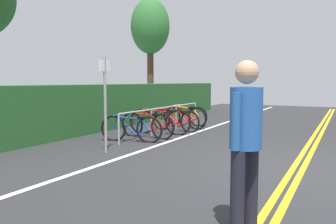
{
  "coord_description": "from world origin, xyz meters",
  "views": [
    {
      "loc": [
        -6.24,
        -0.72,
        1.53
      ],
      "look_at": [
        1.69,
        3.49,
        0.72
      ],
      "focal_mm": 36.31,
      "sensor_mm": 36.0,
      "label": 1
    }
  ],
  "objects_px": {
    "bicycle_5": "(186,115)",
    "bicycle_4": "(184,117)",
    "bicycle_0": "(131,129)",
    "bike_rack": "(164,113)",
    "bicycle_2": "(160,122)",
    "bicycle_1": "(147,125)",
    "tree_mid": "(150,28)",
    "bicycle_3": "(175,120)",
    "pedestrian": "(246,134)",
    "sign_post_near": "(105,95)"
  },
  "relations": [
    {
      "from": "bike_rack",
      "to": "bicycle_1",
      "type": "height_order",
      "value": "bike_rack"
    },
    {
      "from": "bicycle_5",
      "to": "sign_post_near",
      "type": "relative_size",
      "value": 0.83
    },
    {
      "from": "pedestrian",
      "to": "bicycle_5",
      "type": "bearing_deg",
      "value": 28.88
    },
    {
      "from": "bicycle_1",
      "to": "bicycle_5",
      "type": "xyz_separation_m",
      "value": [
        2.93,
        0.19,
        -0.01
      ]
    },
    {
      "from": "bicycle_2",
      "to": "bicycle_5",
      "type": "distance_m",
      "value": 2.22
    },
    {
      "from": "bicycle_5",
      "to": "bicycle_3",
      "type": "bearing_deg",
      "value": -168.79
    },
    {
      "from": "sign_post_near",
      "to": "bicycle_0",
      "type": "bearing_deg",
      "value": 10.95
    },
    {
      "from": "bicycle_3",
      "to": "bicycle_4",
      "type": "bearing_deg",
      "value": 3.99
    },
    {
      "from": "bicycle_0",
      "to": "bicycle_3",
      "type": "height_order",
      "value": "bicycle_0"
    },
    {
      "from": "bicycle_3",
      "to": "bicycle_4",
      "type": "xyz_separation_m",
      "value": [
        0.74,
        0.05,
        0.02
      ]
    },
    {
      "from": "bicycle_2",
      "to": "bike_rack",
      "type": "bearing_deg",
      "value": 8.94
    },
    {
      "from": "bicycle_0",
      "to": "bicycle_2",
      "type": "distance_m",
      "value": 1.42
    },
    {
      "from": "bicycle_2",
      "to": "pedestrian",
      "type": "distance_m",
      "value": 6.53
    },
    {
      "from": "bicycle_5",
      "to": "bicycle_4",
      "type": "bearing_deg",
      "value": -161.04
    },
    {
      "from": "bicycle_4",
      "to": "tree_mid",
      "type": "xyz_separation_m",
      "value": [
        5.27,
        4.44,
        3.93
      ]
    },
    {
      "from": "bicycle_4",
      "to": "bicycle_5",
      "type": "height_order",
      "value": "bicycle_4"
    },
    {
      "from": "bicycle_0",
      "to": "tree_mid",
      "type": "relative_size",
      "value": 0.28
    },
    {
      "from": "pedestrian",
      "to": "sign_post_near",
      "type": "distance_m",
      "value": 4.42
    },
    {
      "from": "bike_rack",
      "to": "bicycle_2",
      "type": "relative_size",
      "value": 2.55
    },
    {
      "from": "bike_rack",
      "to": "tree_mid",
      "type": "relative_size",
      "value": 0.81
    },
    {
      "from": "bicycle_2",
      "to": "bicycle_3",
      "type": "bearing_deg",
      "value": -6.21
    },
    {
      "from": "bicycle_0",
      "to": "bicycle_4",
      "type": "xyz_separation_m",
      "value": [
        2.98,
        -0.08,
        0.02
      ]
    },
    {
      "from": "bicycle_0",
      "to": "tree_mid",
      "type": "xyz_separation_m",
      "value": [
        8.25,
        4.37,
        3.95
      ]
    },
    {
      "from": "bicycle_5",
      "to": "bike_rack",
      "type": "bearing_deg",
      "value": -176.07
    },
    {
      "from": "bike_rack",
      "to": "pedestrian",
      "type": "height_order",
      "value": "pedestrian"
    },
    {
      "from": "bike_rack",
      "to": "bicycle_2",
      "type": "xyz_separation_m",
      "value": [
        -0.4,
        -0.06,
        -0.21
      ]
    },
    {
      "from": "bicycle_0",
      "to": "bicycle_5",
      "type": "height_order",
      "value": "bicycle_5"
    },
    {
      "from": "tree_mid",
      "to": "bicycle_4",
      "type": "bearing_deg",
      "value": -139.9
    },
    {
      "from": "bicycle_0",
      "to": "bicycle_4",
      "type": "distance_m",
      "value": 2.98
    },
    {
      "from": "bicycle_0",
      "to": "bicycle_3",
      "type": "xyz_separation_m",
      "value": [
        2.24,
        -0.13,
        -0.01
      ]
    },
    {
      "from": "bike_rack",
      "to": "bicycle_5",
      "type": "height_order",
      "value": "bike_rack"
    },
    {
      "from": "bicycle_1",
      "to": "bicycle_3",
      "type": "relative_size",
      "value": 0.98
    },
    {
      "from": "bicycle_2",
      "to": "bicycle_5",
      "type": "height_order",
      "value": "bicycle_2"
    },
    {
      "from": "bicycle_1",
      "to": "bicycle_3",
      "type": "distance_m",
      "value": 1.54
    },
    {
      "from": "bicycle_3",
      "to": "tree_mid",
      "type": "relative_size",
      "value": 0.3
    },
    {
      "from": "tree_mid",
      "to": "bicycle_1",
      "type": "bearing_deg",
      "value": -149.72
    },
    {
      "from": "bike_rack",
      "to": "bicycle_1",
      "type": "distance_m",
      "value": 1.14
    },
    {
      "from": "bike_rack",
      "to": "pedestrian",
      "type": "bearing_deg",
      "value": -144.69
    },
    {
      "from": "pedestrian",
      "to": "sign_post_near",
      "type": "height_order",
      "value": "sign_post_near"
    },
    {
      "from": "bicycle_2",
      "to": "sign_post_near",
      "type": "xyz_separation_m",
      "value": [
        -2.77,
        -0.22,
        0.87
      ]
    },
    {
      "from": "bicycle_3",
      "to": "bike_rack",
      "type": "bearing_deg",
      "value": 160.27
    },
    {
      "from": "bike_rack",
      "to": "bicycle_5",
      "type": "xyz_separation_m",
      "value": [
        1.82,
        0.12,
        -0.24
      ]
    },
    {
      "from": "bike_rack",
      "to": "bicycle_3",
      "type": "bearing_deg",
      "value": -19.73
    },
    {
      "from": "bicycle_1",
      "to": "bicycle_2",
      "type": "height_order",
      "value": "bicycle_2"
    },
    {
      "from": "bicycle_3",
      "to": "tree_mid",
      "type": "height_order",
      "value": "tree_mid"
    },
    {
      "from": "bicycle_1",
      "to": "bicycle_5",
      "type": "relative_size",
      "value": 1.02
    },
    {
      "from": "bicycle_3",
      "to": "sign_post_near",
      "type": "xyz_separation_m",
      "value": [
        -3.59,
        -0.13,
        0.91
      ]
    },
    {
      "from": "bicycle_3",
      "to": "bicycle_4",
      "type": "height_order",
      "value": "bicycle_4"
    },
    {
      "from": "bicycle_4",
      "to": "tree_mid",
      "type": "relative_size",
      "value": 0.3
    },
    {
      "from": "bicycle_5",
      "to": "pedestrian",
      "type": "bearing_deg",
      "value": -151.12
    }
  ]
}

